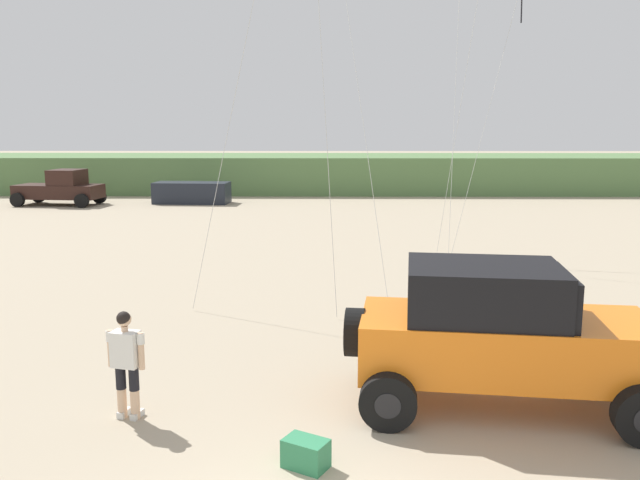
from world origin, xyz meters
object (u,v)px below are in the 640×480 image
Objects in this scene: person_watching at (126,359)px; distant_sedan at (192,193)px; cooler_box at (306,453)px; distant_pickup at (61,188)px; jeep at (500,333)px.

person_watching is 0.40× the size of distant_sedan.
person_watching is at bearing -178.22° from cooler_box.
cooler_box is 0.13× the size of distant_sedan.
person_watching is 29.24m from distant_pickup.
jeep reaches higher than cooler_box.
distant_pickup reaches higher than cooler_box.
jeep is 1.18× the size of distant_sedan.
jeep reaches higher than distant_pickup.
jeep is 3.65m from cooler_box.
distant_sedan is (-4.74, 27.70, -0.34)m from person_watching.
jeep is 1.04× the size of distant_pickup.
cooler_box is at bearing -147.16° from jeep.
person_watching is 2.98× the size of cooler_box.
person_watching is at bearing -76.24° from distant_sedan.
jeep is 29.13m from distant_sedan.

